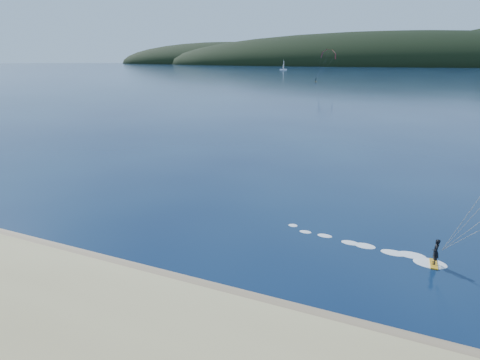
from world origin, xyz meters
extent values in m
plane|color=black|center=(0.00, 0.00, 0.00)|extent=(1800.00, 1800.00, 0.00)
cube|color=olive|center=(0.00, 4.50, 0.05)|extent=(220.00, 2.50, 0.10)
ellipsoid|color=black|center=(-50.00, 720.00, 0.00)|extent=(840.00, 280.00, 110.00)
ellipsoid|color=black|center=(-380.00, 780.00, 0.00)|extent=(520.00, 220.00, 90.00)
cube|color=orange|center=(15.30, 13.31, 0.05)|extent=(0.49, 1.36, 0.08)
imported|color=black|center=(15.30, 13.31, 0.90)|extent=(0.42, 0.62, 1.65)
cube|color=orange|center=(-39.40, 207.43, 0.05)|extent=(0.85, 1.60, 0.09)
imported|color=black|center=(-39.40, 207.43, 1.03)|extent=(0.92, 1.06, 1.88)
cylinder|color=gray|center=(-35.83, 205.47, 7.16)|extent=(0.02, 0.02, 13.69)
cube|color=white|center=(-123.32, 406.78, 0.46)|extent=(7.71, 5.13, 1.29)
cylinder|color=white|center=(-123.32, 406.78, 5.53)|extent=(0.18, 0.18, 10.13)
cube|color=white|center=(-123.28, 408.07, 5.53)|extent=(1.00, 2.22, 7.37)
cube|color=white|center=(-123.28, 405.31, 3.68)|extent=(0.78, 1.71, 4.61)
camera|label=1|loc=(13.17, -11.68, 12.39)|focal=29.41mm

